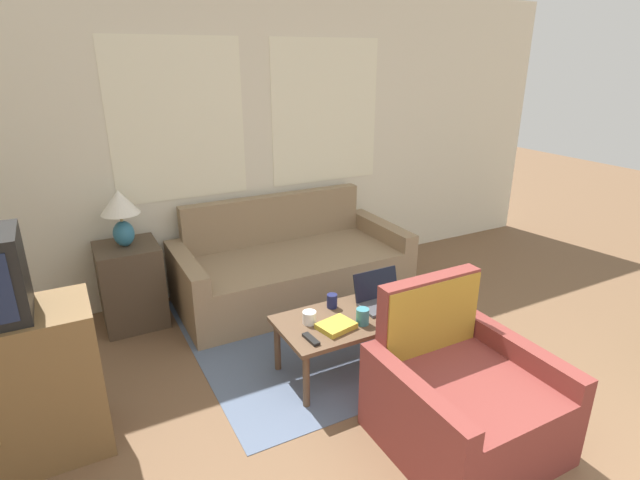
{
  "coord_description": "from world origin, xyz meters",
  "views": [
    {
      "loc": [
        -1.7,
        -0.6,
        2.06
      ],
      "look_at": [
        -0.05,
        2.5,
        0.75
      ],
      "focal_mm": 28.0,
      "sensor_mm": 36.0,
      "label": 1
    }
  ],
  "objects_px": {
    "cup_yellow": "(332,301)",
    "book_red": "(336,326)",
    "table_lamp": "(120,210)",
    "cup_navy": "(309,317)",
    "cup_white": "(363,316)",
    "tv_remote": "(311,339)",
    "coffee_table": "(355,321)",
    "couch": "(290,268)",
    "laptop": "(382,297)",
    "armchair": "(459,398)"
  },
  "relations": [
    {
      "from": "table_lamp",
      "to": "cup_navy",
      "type": "relative_size",
      "value": 4.89
    },
    {
      "from": "book_red",
      "to": "cup_white",
      "type": "bearing_deg",
      "value": -9.87
    },
    {
      "from": "table_lamp",
      "to": "cup_white",
      "type": "xyz_separation_m",
      "value": [
        1.23,
        -1.49,
        -0.5
      ]
    },
    {
      "from": "tv_remote",
      "to": "coffee_table",
      "type": "bearing_deg",
      "value": 19.32
    },
    {
      "from": "couch",
      "to": "cup_white",
      "type": "height_order",
      "value": "couch"
    },
    {
      "from": "laptop",
      "to": "cup_yellow",
      "type": "height_order",
      "value": "laptop"
    },
    {
      "from": "armchair",
      "to": "book_red",
      "type": "bearing_deg",
      "value": 114.32
    },
    {
      "from": "table_lamp",
      "to": "cup_white",
      "type": "bearing_deg",
      "value": -50.57
    },
    {
      "from": "laptop",
      "to": "cup_white",
      "type": "relative_size",
      "value": 3.25
    },
    {
      "from": "couch",
      "to": "cup_navy",
      "type": "relative_size",
      "value": 22.13
    },
    {
      "from": "couch",
      "to": "cup_yellow",
      "type": "xyz_separation_m",
      "value": [
        -0.17,
        -1.06,
        0.2
      ]
    },
    {
      "from": "coffee_table",
      "to": "book_red",
      "type": "xyz_separation_m",
      "value": [
        -0.2,
        -0.09,
        0.06
      ]
    },
    {
      "from": "couch",
      "to": "laptop",
      "type": "xyz_separation_m",
      "value": [
        0.17,
        -1.18,
        0.2
      ]
    },
    {
      "from": "armchair",
      "to": "cup_navy",
      "type": "height_order",
      "value": "armchair"
    },
    {
      "from": "book_red",
      "to": "cup_yellow",
      "type": "bearing_deg",
      "value": 66.0
    },
    {
      "from": "couch",
      "to": "table_lamp",
      "type": "bearing_deg",
      "value": 173.97
    },
    {
      "from": "cup_yellow",
      "to": "book_red",
      "type": "xyz_separation_m",
      "value": [
        -0.12,
        -0.26,
        -0.03
      ]
    },
    {
      "from": "table_lamp",
      "to": "book_red",
      "type": "relative_size",
      "value": 1.74
    },
    {
      "from": "laptop",
      "to": "cup_yellow",
      "type": "relative_size",
      "value": 3.63
    },
    {
      "from": "coffee_table",
      "to": "cup_navy",
      "type": "bearing_deg",
      "value": 170.58
    },
    {
      "from": "couch",
      "to": "cup_yellow",
      "type": "height_order",
      "value": "couch"
    },
    {
      "from": "cup_navy",
      "to": "cup_white",
      "type": "xyz_separation_m",
      "value": [
        0.3,
        -0.17,
        0.01
      ]
    },
    {
      "from": "table_lamp",
      "to": "cup_yellow",
      "type": "distance_m",
      "value": 1.74
    },
    {
      "from": "cup_white",
      "to": "book_red",
      "type": "relative_size",
      "value": 0.43
    },
    {
      "from": "table_lamp",
      "to": "tv_remote",
      "type": "height_order",
      "value": "table_lamp"
    },
    {
      "from": "table_lamp",
      "to": "coffee_table",
      "type": "bearing_deg",
      "value": -47.82
    },
    {
      "from": "book_red",
      "to": "coffee_table",
      "type": "bearing_deg",
      "value": 24.21
    },
    {
      "from": "coffee_table",
      "to": "cup_yellow",
      "type": "xyz_separation_m",
      "value": [
        -0.08,
        0.17,
        0.09
      ]
    },
    {
      "from": "table_lamp",
      "to": "cup_white",
      "type": "distance_m",
      "value": 1.99
    },
    {
      "from": "cup_yellow",
      "to": "book_red",
      "type": "distance_m",
      "value": 0.29
    },
    {
      "from": "cup_yellow",
      "to": "cup_white",
      "type": "bearing_deg",
      "value": -77.85
    },
    {
      "from": "armchair",
      "to": "cup_navy",
      "type": "xyz_separation_m",
      "value": [
        -0.47,
        0.91,
        0.18
      ]
    },
    {
      "from": "armchair",
      "to": "table_lamp",
      "type": "xyz_separation_m",
      "value": [
        -1.4,
        2.23,
        0.69
      ]
    },
    {
      "from": "tv_remote",
      "to": "cup_navy",
      "type": "bearing_deg",
      "value": 65.54
    },
    {
      "from": "armchair",
      "to": "laptop",
      "type": "height_order",
      "value": "armchair"
    },
    {
      "from": "cup_white",
      "to": "tv_remote",
      "type": "height_order",
      "value": "cup_white"
    },
    {
      "from": "couch",
      "to": "laptop",
      "type": "relative_size",
      "value": 5.65
    },
    {
      "from": "table_lamp",
      "to": "laptop",
      "type": "xyz_separation_m",
      "value": [
        1.5,
        -1.32,
        -0.5
      ]
    },
    {
      "from": "cup_navy",
      "to": "tv_remote",
      "type": "height_order",
      "value": "cup_navy"
    },
    {
      "from": "coffee_table",
      "to": "tv_remote",
      "type": "relative_size",
      "value": 6.94
    },
    {
      "from": "cup_navy",
      "to": "cup_white",
      "type": "relative_size",
      "value": 0.83
    },
    {
      "from": "armchair",
      "to": "cup_white",
      "type": "relative_size",
      "value": 8.05
    },
    {
      "from": "coffee_table",
      "to": "cup_navy",
      "type": "xyz_separation_m",
      "value": [
        -0.32,
        0.05,
        0.09
      ]
    },
    {
      "from": "couch",
      "to": "coffee_table",
      "type": "distance_m",
      "value": 1.24
    },
    {
      "from": "coffee_table",
      "to": "cup_navy",
      "type": "height_order",
      "value": "cup_navy"
    },
    {
      "from": "cup_navy",
      "to": "cup_yellow",
      "type": "relative_size",
      "value": 0.93
    },
    {
      "from": "cup_white",
      "to": "tv_remote",
      "type": "xyz_separation_m",
      "value": [
        -0.39,
        -0.02,
        -0.04
      ]
    },
    {
      "from": "cup_navy",
      "to": "cup_white",
      "type": "bearing_deg",
      "value": -29.79
    },
    {
      "from": "cup_navy",
      "to": "tv_remote",
      "type": "bearing_deg",
      "value": -114.46
    },
    {
      "from": "laptop",
      "to": "coffee_table",
      "type": "bearing_deg",
      "value": -168.06
    }
  ]
}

